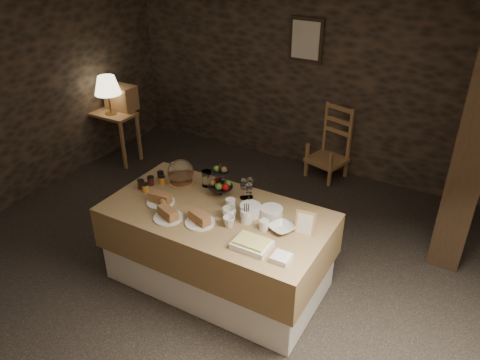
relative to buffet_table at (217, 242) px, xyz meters
The scene contains 28 objects.
ground_plane 0.56m from the buffet_table, 128.12° to the left, with size 5.50×5.00×0.01m, color black.
room_shell 1.14m from the buffet_table, 128.12° to the left, with size 5.52×5.02×2.60m.
buffet_table is the anchor object (origin of this frame).
console_table 3.09m from the buffet_table, 150.97° to the left, with size 0.68×0.39×0.73m.
table_lamp 3.09m from the buffet_table, 151.34° to the left, with size 0.36×0.36×0.54m.
wine_rack 3.16m from the buffet_table, 147.65° to the left, with size 0.42×0.26×0.34m, color olive.
chair 2.60m from the buffet_table, 86.84° to the left, with size 0.56×0.54×0.76m.
timber_column 2.50m from the buffet_table, 37.66° to the left, with size 0.30×0.30×2.60m, color black.
framed_picture 3.03m from the buffet_table, 97.27° to the left, with size 0.45×0.04×0.55m.
plate_stack_a 0.50m from the buffet_table, 20.04° to the left, with size 0.19×0.19×0.10m, color white.
plate_stack_b 0.63m from the buffet_table, 20.99° to the left, with size 0.20×0.20×0.09m, color white.
cutlery_holder 0.51m from the buffet_table, ahead, with size 0.10×0.10×0.12m, color white.
cup_a 0.42m from the buffet_table, ahead, with size 0.12×0.12×0.10m, color white.
cup_b 0.47m from the buffet_table, 32.98° to the right, with size 0.10×0.10×0.10m, color white.
mug_c 0.41m from the buffet_table, 53.82° to the left, with size 0.09×0.09×0.10m, color white.
mug_d 0.63m from the buffet_table, ahead, with size 0.08×0.08×0.09m, color white.
bowl 0.73m from the buffet_table, ahead, with size 0.20×0.20×0.05m, color white.
cake_dome 0.78m from the buffet_table, 155.21° to the left, with size 0.26×0.26×0.26m.
fruit_stand 0.56m from the buffet_table, 114.27° to the left, with size 0.24×0.24×0.33m.
bread_platter_left 0.66m from the buffet_table, 165.50° to the right, with size 0.26×0.26×0.11m.
bread_platter_center 0.58m from the buffet_table, 135.44° to the right, with size 0.26×0.26×0.11m.
bread_platter_right 0.45m from the buffet_table, 95.86° to the right, with size 0.26×0.26×0.11m.
jam_jars 0.89m from the buffet_table, behind, with size 0.18×0.32×0.07m.
tart_dish 0.71m from the buffet_table, 29.62° to the right, with size 0.30×0.22×0.07m.
square_dish 0.94m from the buffet_table, 22.35° to the right, with size 0.14×0.14×0.04m, color white.
menu_frame 0.92m from the buffet_table, ahead, with size 0.17×0.02×0.22m, color olive.
storage_jar_a 0.64m from the buffet_table, 133.47° to the left, with size 0.10×0.10×0.16m, color white.
storage_jar_b 0.63m from the buffet_table, 128.21° to the left, with size 0.09×0.09×0.14m, color white.
Camera 1 is at (2.13, -3.19, 3.11)m, focal length 35.00 mm.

